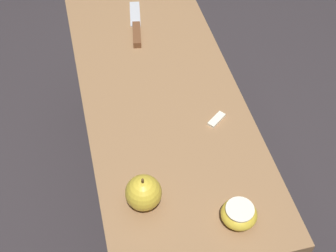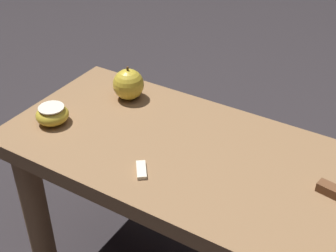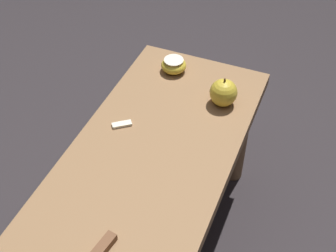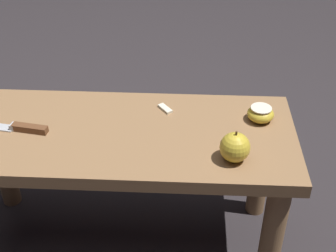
{
  "view_description": "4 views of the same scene",
  "coord_description": "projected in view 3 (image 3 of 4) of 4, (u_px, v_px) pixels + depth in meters",
  "views": [
    {
      "loc": [
        0.88,
        -0.19,
        1.36
      ],
      "look_at": [
        0.14,
        -0.02,
        0.48
      ],
      "focal_mm": 50.0,
      "sensor_mm": 36.0,
      "label": 1
    },
    {
      "loc": [
        -0.32,
        0.74,
        1.09
      ],
      "look_at": [
        0.14,
        -0.02,
        0.48
      ],
      "focal_mm": 50.0,
      "sensor_mm": 36.0,
      "label": 2
    },
    {
      "loc": [
        -0.7,
        -0.36,
        1.37
      ],
      "look_at": [
        0.14,
        -0.02,
        0.48
      ],
      "focal_mm": 50.0,
      "sensor_mm": 36.0,
      "label": 3
    },
    {
      "loc": [
        0.2,
        -1.09,
        1.25
      ],
      "look_at": [
        0.14,
        -0.02,
        0.48
      ],
      "focal_mm": 50.0,
      "sensor_mm": 36.0,
      "label": 4
    }
  ],
  "objects": [
    {
      "name": "wooden_bench",
      "position": [
        143.0,
        190.0,
        1.26
      ],
      "size": [
        1.03,
        0.43,
        0.45
      ],
      "color": "olive",
      "rests_on": "ground_plane"
    },
    {
      "name": "apple_whole",
      "position": [
        223.0,
        93.0,
        1.35
      ],
      "size": [
        0.08,
        0.08,
        0.09
      ],
      "color": "gold",
      "rests_on": "wooden_bench"
    },
    {
      "name": "apple_slice_near_knife",
      "position": [
        122.0,
        124.0,
        1.31
      ],
      "size": [
        0.05,
        0.06,
        0.01
      ],
      "color": "silver",
      "rests_on": "wooden_bench"
    },
    {
      "name": "apple_cut",
      "position": [
        174.0,
        65.0,
        1.48
      ],
      "size": [
        0.08,
        0.08,
        0.04
      ],
      "color": "gold",
      "rests_on": "wooden_bench"
    }
  ]
}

